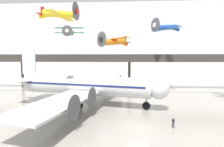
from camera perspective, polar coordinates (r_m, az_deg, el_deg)
ground_plane at (r=22.64m, az=8.64°, el=-16.84°), size 260.00×260.00×0.00m
hangar_back_wall at (r=60.40m, az=5.23°, el=9.75°), size 140.00×3.00×26.66m
mezzanine_walkway at (r=46.97m, az=5.75°, el=4.24°), size 110.00×3.20×9.37m
airliner_silver_main at (r=31.74m, az=-9.26°, el=-3.96°), size 29.44×33.98×9.88m
suspended_plane_orange_highwing at (r=33.75m, az=0.65°, el=10.38°), size 6.65×6.74×10.51m
suspended_plane_green_biplane at (r=48.13m, az=-13.63°, el=13.32°), size 7.50×6.13×7.33m
suspended_plane_blue_trainer at (r=45.32m, az=17.37°, el=14.14°), size 7.72×8.69×6.58m
suspended_plane_yellow_lowwing at (r=31.23m, az=-16.98°, el=18.02°), size 6.71×8.18×6.65m
stanchion_barrier at (r=25.13m, az=14.52°, el=-13.89°), size 0.36×0.36×1.08m
info_sign_pedestal at (r=23.19m, az=19.33°, el=-15.32°), size 0.25×0.76×1.24m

